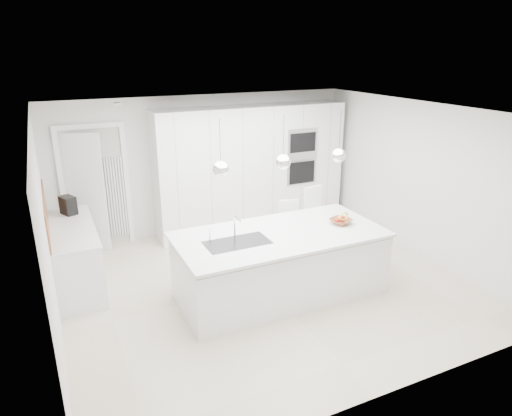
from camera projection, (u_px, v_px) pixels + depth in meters
name	position (u px, v px, depth m)	size (l,w,h in m)	color
floor	(265.00, 285.00, 6.65)	(5.50, 5.50, 0.00)	beige
wall_back	(205.00, 164.00, 8.37)	(5.50, 5.50, 0.00)	silver
wall_left	(47.00, 238.00, 5.13)	(5.00, 5.00, 0.00)	silver
ceiling	(266.00, 112.00, 5.82)	(5.50, 5.50, 0.00)	white
tall_cabinets	(252.00, 169.00, 8.46)	(3.60, 0.60, 2.30)	white
oven_stack	(302.00, 157.00, 8.49)	(0.62, 0.04, 1.05)	#A5A5A8
doorway_frame	(96.00, 190.00, 7.64)	(1.11, 0.08, 2.13)	white
hallway_door	(80.00, 194.00, 7.50)	(0.82, 0.04, 2.00)	white
radiator	(117.00, 197.00, 7.81)	(0.32, 0.04, 1.40)	white
left_base_cabinets	(75.00, 257.00, 6.55)	(0.60, 1.80, 0.86)	white
left_worktop	(71.00, 228.00, 6.40)	(0.62, 1.82, 0.04)	white
oak_backsplash	(46.00, 213.00, 6.19)	(0.02, 1.80, 0.50)	brown
island_base	(281.00, 266.00, 6.29)	(2.80, 1.20, 0.86)	white
island_worktop	(280.00, 234.00, 6.18)	(2.84, 1.40, 0.04)	white
island_sink	(237.00, 248.00, 5.90)	(0.84, 0.44, 0.18)	#3F3F42
island_tap	(235.00, 226.00, 6.01)	(0.02, 0.02, 0.30)	white
pendant_left	(221.00, 169.00, 5.46)	(0.20, 0.20, 0.20)	white
pendant_mid	(283.00, 162.00, 5.80)	(0.20, 0.20, 0.20)	white
pendant_right	(339.00, 156.00, 6.14)	(0.20, 0.20, 0.20)	white
fruit_bowl	(341.00, 221.00, 6.49)	(0.30, 0.30, 0.07)	brown
espresso_machine	(68.00, 205.00, 6.84)	(0.17, 0.26, 0.28)	black
bar_stool_left	(292.00, 232.00, 7.25)	(0.33, 0.46, 1.00)	white
bar_stool_right	(317.00, 222.00, 7.50)	(0.37, 0.52, 1.13)	white
apple_a	(338.00, 220.00, 6.44)	(0.08, 0.08, 0.08)	red
apple_b	(339.00, 219.00, 6.48)	(0.07, 0.07, 0.07)	red
apple_c	(342.00, 219.00, 6.48)	(0.08, 0.08, 0.08)	red
banana_bunch	(343.00, 216.00, 6.45)	(0.22, 0.22, 0.03)	gold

